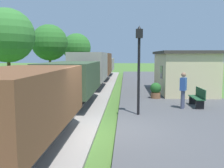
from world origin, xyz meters
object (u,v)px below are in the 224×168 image
tree_field_left (49,43)px  potted_planter (156,90)px  station_hut (183,72)px  bench_near_hut (198,97)px  lamp_post_near (139,54)px  freight_train (90,70)px  tree_trackside_far (7,36)px  bench_down_platform (166,79)px  tree_field_distant (77,48)px  person_waiting (183,89)px

tree_field_left → potted_planter: bearing=-51.5°
station_hut → bench_near_hut: size_ratio=3.87×
lamp_post_near → station_hut: bearing=63.1°
freight_train → tree_trackside_far: bearing=178.6°
bench_near_hut → potted_planter: bearing=127.9°
freight_train → bench_down_platform: 6.62m
station_hut → tree_field_distant: (-10.54, 16.22, 2.16)m
bench_near_hut → tree_field_distant: bearing=115.8°
person_waiting → potted_planter: person_waiting is taller
tree_field_left → lamp_post_near: bearing=-61.9°
freight_train → tree_field_distant: (-3.74, 13.12, 2.28)m
bench_down_platform → tree_field_left: tree_field_left is taller
station_hut → tree_field_distant: size_ratio=1.01×
freight_train → station_hut: bearing=-24.5°
tree_field_left → tree_trackside_far: bearing=-100.1°
tree_trackside_far → potted_planter: bearing=-26.5°
tree_trackside_far → lamp_post_near: bearing=-43.5°
person_waiting → lamp_post_near: 3.01m
tree_field_left → tree_field_distant: (1.92, 5.76, -0.37)m
lamp_post_near → freight_train: bearing=109.6°
lamp_post_near → tree_field_distant: 23.95m
tree_field_distant → potted_planter: bearing=-65.8°
tree_trackside_far → tree_field_distant: 13.36m
person_waiting → potted_planter: bearing=-43.6°
potted_planter → bench_near_hut: bearing=-52.1°
tree_trackside_far → tree_field_distant: (3.20, 12.95, -0.58)m
bench_down_platform → tree_trackside_far: 13.92m
person_waiting → bench_near_hut: bearing=-124.0°
bench_near_hut → tree_trackside_far: (-13.38, 8.07, 3.67)m
station_hut → bench_down_platform: bearing=94.6°
bench_near_hut → bench_down_platform: size_ratio=1.00×
person_waiting → potted_planter: 2.92m
freight_train → person_waiting: bearing=-56.1°
tree_field_left → station_hut: bearing=-40.0°
bench_near_hut → tree_trackside_far: bearing=148.9°
potted_planter → tree_field_left: tree_field_left is taller
bench_down_platform → potted_planter: bearing=-104.4°
person_waiting → lamp_post_near: size_ratio=0.46×
station_hut → bench_near_hut: 4.91m
tree_trackside_far → tree_field_distant: tree_trackside_far is taller
bench_down_platform → tree_trackside_far: size_ratio=0.23×
tree_field_distant → person_waiting: bearing=-66.5°
bench_near_hut → tree_field_distant: size_ratio=0.26×
freight_train → potted_planter: freight_train is taller
person_waiting → tree_field_left: bearing=-26.9°
bench_near_hut → tree_field_left: 19.79m
person_waiting → tree_field_distant: tree_field_distant is taller
bench_down_platform → potted_planter: 7.13m
bench_down_platform → lamp_post_near: bearing=-105.3°
tree_field_distant → tree_field_left: bearing=-108.5°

